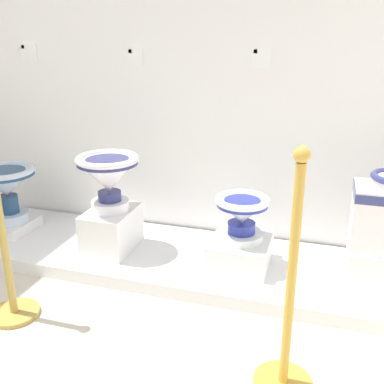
# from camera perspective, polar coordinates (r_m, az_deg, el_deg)

# --- Properties ---
(wall_back) EXTENTS (4.16, 0.06, 3.01)m
(wall_back) POSITION_cam_1_polar(r_m,az_deg,el_deg) (3.05, 0.85, 20.71)
(wall_back) COLOR white
(wall_back) RESTS_ON ground_plane
(display_platform) EXTENTS (3.32, 0.81, 0.09)m
(display_platform) POSITION_cam_1_polar(r_m,az_deg,el_deg) (2.97, -1.77, -8.56)
(display_platform) COLOR white
(display_platform) RESTS_ON ground_plane
(plinth_block_leftmost) EXTENTS (0.29, 0.34, 0.08)m
(plinth_block_leftmost) POSITION_cam_1_polar(r_m,az_deg,el_deg) (3.50, -22.03, -4.03)
(plinth_block_leftmost) COLOR white
(plinth_block_leftmost) RESTS_ON display_platform
(antique_toilet_leftmost) EXTENTS (0.42, 0.42, 0.40)m
(antique_toilet_leftmost) POSITION_cam_1_polar(r_m,az_deg,el_deg) (3.40, -22.70, 0.93)
(antique_toilet_leftmost) COLOR silver
(antique_toilet_leftmost) RESTS_ON plinth_block_leftmost
(plinth_block_pale_glazed) EXTENTS (0.28, 0.40, 0.27)m
(plinth_block_pale_glazed) POSITION_cam_1_polar(r_m,az_deg,el_deg) (3.00, -10.21, -4.72)
(plinth_block_pale_glazed) COLOR white
(plinth_block_pale_glazed) RESTS_ON display_platform
(antique_toilet_pale_glazed) EXTENTS (0.40, 0.40, 0.36)m
(antique_toilet_pale_glazed) POSITION_cam_1_polar(r_m,az_deg,el_deg) (2.87, -10.66, 2.18)
(antique_toilet_pale_glazed) COLOR white
(antique_toilet_pale_glazed) RESTS_ON plinth_block_pale_glazed
(plinth_block_rightmost) EXTENTS (0.35, 0.39, 0.17)m
(plinth_block_rightmost) POSITION_cam_1_polar(r_m,az_deg,el_deg) (2.79, 6.20, -7.61)
(plinth_block_rightmost) COLOR white
(plinth_block_rightmost) RESTS_ON display_platform
(antique_toilet_rightmost) EXTENTS (0.33, 0.33, 0.28)m
(antique_toilet_rightmost) POSITION_cam_1_polar(r_m,az_deg,el_deg) (2.68, 6.40, -2.65)
(antique_toilet_rightmost) COLOR white
(antique_toilet_rightmost) RESTS_ON plinth_block_rightmost
(plinth_block_broad_patterned) EXTENTS (0.38, 0.34, 0.23)m
(plinth_block_broad_patterned) POSITION_cam_1_polar(r_m,az_deg,el_deg) (2.77, 23.18, -8.72)
(plinth_block_broad_patterned) COLOR white
(plinth_block_broad_patterned) RESTS_ON display_platform
(info_placard_first) EXTENTS (0.14, 0.01, 0.13)m
(info_placard_first) POSITION_cam_1_polar(r_m,az_deg,el_deg) (3.59, -20.18, 16.43)
(info_placard_first) COLOR white
(info_placard_second) EXTENTS (0.11, 0.01, 0.11)m
(info_placard_second) POSITION_cam_1_polar(r_m,az_deg,el_deg) (3.17, -7.32, 16.83)
(info_placard_second) COLOR white
(info_placard_third) EXTENTS (0.12, 0.01, 0.13)m
(info_placard_third) POSITION_cam_1_polar(r_m,az_deg,el_deg) (2.93, 8.85, 16.63)
(info_placard_third) COLOR white
(stanchion_post_near_left) EXTENTS (0.27, 0.27, 1.08)m
(stanchion_post_near_left) POSITION_cam_1_polar(r_m,az_deg,el_deg) (2.53, -22.60, -8.42)
(stanchion_post_near_left) COLOR #B29342
(stanchion_post_near_left) RESTS_ON ground_plane
(stanchion_post_near_right) EXTENTS (0.26, 0.26, 1.06)m
(stanchion_post_near_right) POSITION_cam_1_polar(r_m,az_deg,el_deg) (1.95, 12.15, -15.98)
(stanchion_post_near_right) COLOR gold
(stanchion_post_near_right) RESTS_ON ground_plane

